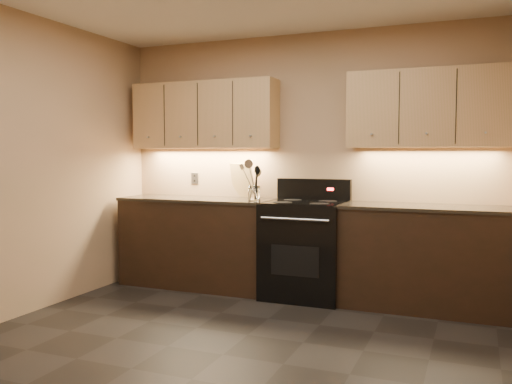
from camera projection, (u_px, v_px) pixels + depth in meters
floor at (223, 355)px, 3.75m from camera, size 4.00×4.00×0.00m
wall_back at (308, 163)px, 5.51m from camera, size 4.00×0.04×2.60m
wall_left at (1, 165)px, 4.41m from camera, size 0.04×4.00×2.60m
counter_left at (199, 242)px, 5.70m from camera, size 1.62×0.62×0.93m
counter_right at (424, 257)px, 4.85m from camera, size 1.46×0.62×0.93m
stove at (305, 248)px, 5.24m from camera, size 0.76×0.68×1.14m
upper_cab_left at (204, 115)px, 5.75m from camera, size 1.60×0.30×0.70m
upper_cab_right at (429, 109)px, 4.89m from camera, size 1.44×0.30×0.70m
outlet_plate at (195, 178)px, 6.00m from camera, size 0.08×0.01×0.12m
utensil_crock at (254, 194)px, 5.31m from camera, size 0.13×0.13×0.15m
cutting_board at (243, 180)px, 5.74m from camera, size 0.31×0.18×0.36m
wooden_spoon at (250, 184)px, 5.31m from camera, size 0.13×0.16×0.32m
black_spoon at (255, 182)px, 5.32m from camera, size 0.12×0.14×0.35m
black_turner at (255, 183)px, 5.29m from camera, size 0.11×0.14×0.34m
steel_spatula at (257, 179)px, 5.31m from camera, size 0.27×0.12×0.40m
steel_skimmer at (257, 180)px, 5.27m from camera, size 0.18×0.10×0.39m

